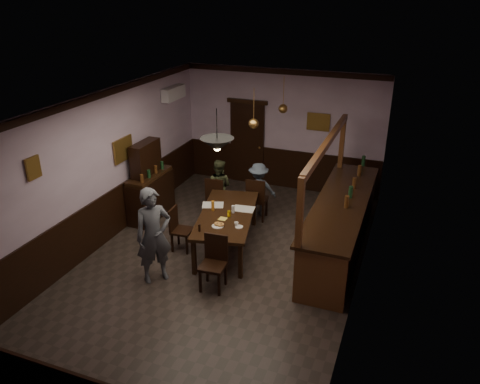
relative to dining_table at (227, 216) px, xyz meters
The scene contains 31 objects.
room 1.02m from the dining_table, 81.26° to the right, with size 5.01×8.01×3.01m.
dining_table is the anchor object (origin of this frame).
chair_far_left 1.36m from the dining_table, 122.65° to the left, with size 0.44×0.44×0.96m.
chair_far_right 1.35m from the dining_table, 83.62° to the left, with size 0.46×0.46×0.99m.
chair_near 1.33m from the dining_table, 76.77° to the right, with size 0.44×0.44×0.96m.
chair_side 0.96m from the dining_table, 155.67° to the right, with size 0.41×0.41×0.88m.
person_standing 1.64m from the dining_table, 117.33° to the right, with size 0.63×0.41×1.73m, color #4D5158.
person_seated_left 1.61m from the dining_table, 118.89° to the left, with size 0.61×0.48×1.26m, color #434B2D.
person_seated_right 1.62m from the dining_table, 86.51° to the left, with size 0.79×0.46×1.23m, color slate.
newspaper_left 0.47m from the dining_table, 148.61° to the left, with size 0.42×0.30×0.01m, color silver.
newspaper_right 0.39m from the dining_table, 50.99° to the left, with size 0.42×0.30×0.01m, color silver.
napkin 0.25m from the dining_table, 85.33° to the right, with size 0.15×0.15×0.00m, color #DEC451.
saucer 0.61m from the dining_table, 45.92° to the right, with size 0.15×0.15×0.01m, color white.
coffee_cup 0.58m from the dining_table, 49.53° to the right, with size 0.08×0.08×0.07m, color white.
pastry_plate 0.56m from the dining_table, 84.49° to the right, with size 0.22×0.22×0.01m, color white.
pastry_ring_a 0.53m from the dining_table, 86.35° to the right, with size 0.13×0.13×0.04m, color #C68C47.
pastry_ring_b 0.55m from the dining_table, 79.17° to the right, with size 0.13×0.13×0.04m, color #C68C47.
soda_can 0.19m from the dining_table, 49.53° to the right, with size 0.07×0.07×0.12m, color yellow.
beer_glass 0.34m from the dining_table, behind, with size 0.06×0.06×0.20m, color #BF721E.
water_glass 0.19m from the dining_table, 35.01° to the left, with size 0.06×0.06×0.15m, color silver.
pepper_mill 0.87m from the dining_table, 101.98° to the right, with size 0.04×0.04×0.14m, color black.
sideboard 2.22m from the dining_table, 162.38° to the left, with size 0.47×1.31×1.73m.
bar_counter 2.20m from the dining_table, 18.40° to the left, with size 0.93×3.99×2.24m.
door_back 3.46m from the dining_table, 103.56° to the left, with size 0.90×0.06×2.10m, color black.
ac_unit 3.69m from the dining_table, 134.87° to the left, with size 0.20×0.85×0.30m.
picture_left_small 3.55m from the dining_table, 137.07° to the right, with size 0.04×0.28×0.36m.
picture_left_large 2.58m from the dining_table, behind, with size 0.04×0.62×0.48m.
picture_back 3.67m from the dining_table, 73.53° to the left, with size 0.55×0.04×0.42m.
pendant_iron 1.89m from the dining_table, 77.30° to the right, with size 0.56×0.56×0.71m.
pendant_brass_mid 1.89m from the dining_table, 78.71° to the left, with size 0.20×0.20×0.81m.
pendant_brass_far 2.87m from the dining_table, 80.47° to the left, with size 0.20×0.20×0.81m.
Camera 1 is at (3.04, -6.85, 4.78)m, focal length 35.00 mm.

